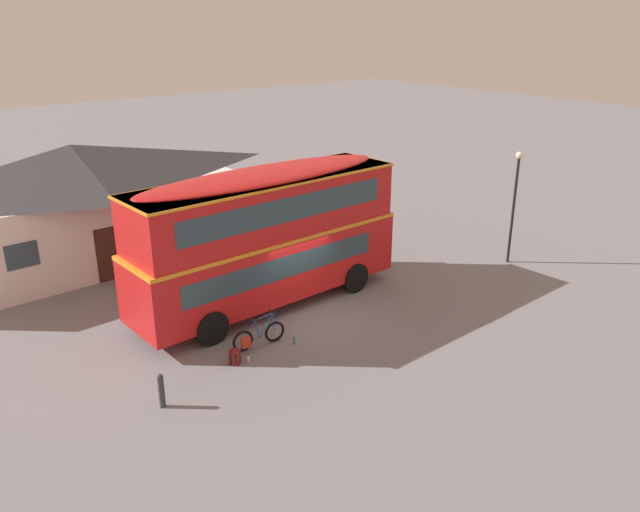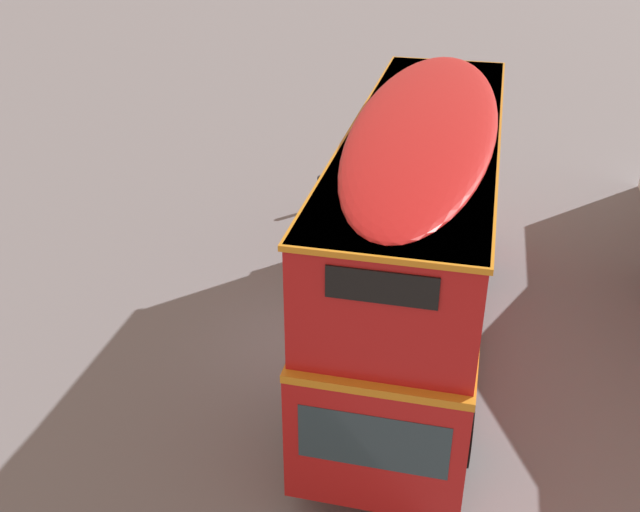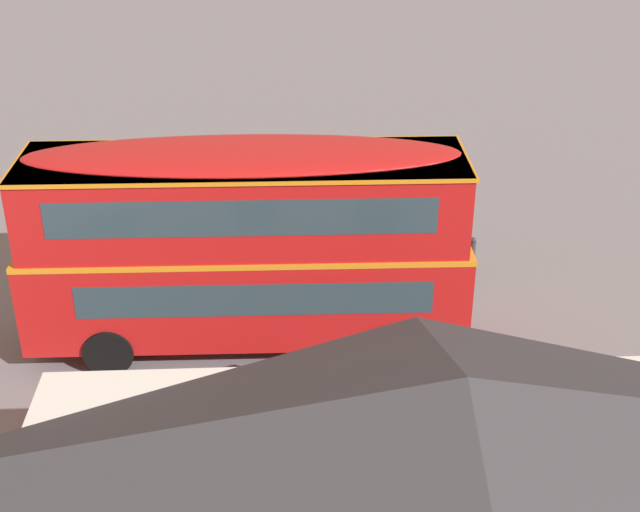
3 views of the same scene
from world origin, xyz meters
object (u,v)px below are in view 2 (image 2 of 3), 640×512
object	(u,v)px
water_bottle_clear_plastic	(310,257)
water_bottle_green_metal	(289,292)
touring_bicycle	(324,264)
double_decker_bus	(419,225)
kerb_bollard	(320,191)
backpack_on_ground	(318,245)

from	to	relation	value
water_bottle_clear_plastic	water_bottle_green_metal	bearing A→B (deg)	-0.84
touring_bicycle	water_bottle_green_metal	bearing A→B (deg)	-29.40
double_decker_bus	kerb_bollard	distance (m)	6.97
touring_bicycle	water_bottle_clear_plastic	world-z (taller)	touring_bicycle
touring_bicycle	backpack_on_ground	size ratio (longest dim) A/B	3.53
double_decker_bus	touring_bicycle	world-z (taller)	double_decker_bus
double_decker_bus	water_bottle_clear_plastic	world-z (taller)	double_decker_bus
backpack_on_ground	water_bottle_clear_plastic	distance (m)	0.44
double_decker_bus	water_bottle_green_metal	xyz separation A→B (m)	(-1.04, -2.88, -2.54)
backpack_on_ground	kerb_bollard	world-z (taller)	kerb_bollard
touring_bicycle	water_bottle_clear_plastic	xyz separation A→B (m)	(-0.68, -0.53, -0.28)
backpack_on_ground	water_bottle_clear_plastic	world-z (taller)	backpack_on_ground
water_bottle_green_metal	kerb_bollard	bearing A→B (deg)	-173.37
backpack_on_ground	kerb_bollard	xyz separation A→B (m)	(-2.59, -0.66, 0.24)
double_decker_bus	water_bottle_clear_plastic	distance (m)	4.68
water_bottle_clear_plastic	double_decker_bus	bearing A→B (deg)	46.70
water_bottle_green_metal	water_bottle_clear_plastic	bearing A→B (deg)	179.16
water_bottle_green_metal	kerb_bollard	distance (m)	4.69
backpack_on_ground	kerb_bollard	bearing A→B (deg)	-165.67
double_decker_bus	water_bottle_green_metal	world-z (taller)	double_decker_bus
touring_bicycle	backpack_on_ground	distance (m)	1.16
double_decker_bus	kerb_bollard	bearing A→B (deg)	-148.93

